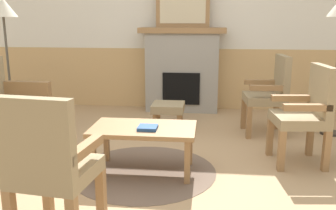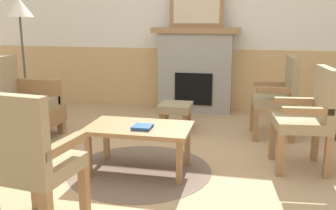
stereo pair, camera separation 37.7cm
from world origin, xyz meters
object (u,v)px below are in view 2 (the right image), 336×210
footstool (175,109)px  framed_picture (196,8)px  book_on_table (142,127)px  armchair_front_left (30,158)px  coffee_table (139,132)px  fireplace (195,69)px  armchair_near_fireplace (309,114)px  floor_lamp_by_couch (20,15)px  armchair_by_window_left (280,94)px

footstool → framed_picture: bearing=85.1°
book_on_table → armchair_front_left: 1.18m
coffee_table → armchair_front_left: size_ratio=0.98×
fireplace → framed_picture: framed_picture is taller
footstool → armchair_near_fireplace: bearing=-32.5°
floor_lamp_by_couch → book_on_table: bearing=-34.0°
footstool → armchair_near_fireplace: (1.46, -0.93, 0.25)m
footstool → fireplace: bearing=85.1°
book_on_table → footstool: bearing=88.6°
armchair_near_fireplace → floor_lamp_by_couch: (-3.55, 0.93, 0.91)m
footstool → armchair_front_left: 2.54m
coffee_table → armchair_by_window_left: armchair_by_window_left is taller
armchair_by_window_left → armchair_front_left: bearing=-124.7°
armchair_front_left → fireplace: bearing=81.0°
book_on_table → floor_lamp_by_couch: floor_lamp_by_couch is taller
footstool → floor_lamp_by_couch: floor_lamp_by_couch is taller
armchair_by_window_left → floor_lamp_by_couch: bearing=-179.5°
framed_picture → fireplace: bearing=-90.0°
coffee_table → armchair_by_window_left: (1.35, 1.34, 0.15)m
framed_picture → coffee_table: 2.70m
fireplace → floor_lamp_by_couch: bearing=-153.0°
coffee_table → armchair_near_fireplace: (1.54, 0.39, 0.15)m
armchair_near_fireplace → footstool: bearing=147.5°
footstool → armchair_front_left: (-0.47, -2.48, 0.25)m
coffee_table → armchair_near_fireplace: size_ratio=0.98×
footstool → armchair_by_window_left: armchair_by_window_left is taller
book_on_table → armchair_near_fireplace: bearing=17.3°
coffee_table → footstool: size_ratio=2.40×
fireplace → armchair_by_window_left: (1.17, -1.09, -0.11)m
coffee_table → footstool: (0.09, 1.32, -0.10)m
coffee_table → framed_picture: bearing=85.7°
book_on_table → floor_lamp_by_couch: size_ratio=0.10×
fireplace → armchair_front_left: fireplace is taller
fireplace → footstool: (-0.09, -1.11, -0.37)m
footstool → floor_lamp_by_couch: (-2.10, -0.01, 1.17)m
fireplace → coffee_table: fireplace is taller
framed_picture → floor_lamp_by_couch: (-2.19, -1.11, -0.11)m
fireplace → armchair_front_left: size_ratio=1.33×
fireplace → armchair_front_left: bearing=-99.0°
armchair_near_fireplace → armchair_front_left: same height
armchair_near_fireplace → armchair_front_left: size_ratio=1.00×
armchair_near_fireplace → floor_lamp_by_couch: floor_lamp_by_couch is taller
framed_picture → armchair_near_fireplace: framed_picture is taller
fireplace → footstool: bearing=-94.9°
armchair_near_fireplace → armchair_by_window_left: (-0.20, 0.95, 0.00)m
floor_lamp_by_couch → armchair_front_left: bearing=-56.8°
coffee_table → armchair_near_fireplace: armchair_near_fireplace is taller
coffee_table → book_on_table: book_on_table is taller
fireplace → book_on_table: size_ratio=7.61×
coffee_table → floor_lamp_by_couch: floor_lamp_by_couch is taller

